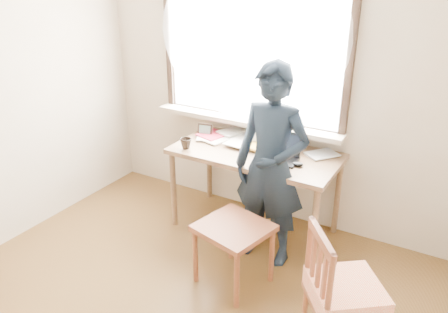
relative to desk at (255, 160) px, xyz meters
The scene contains 13 objects.
room_shell 1.71m from the desk, 92.55° to the right, with size 3.52×4.02×2.61m.
desk is the anchor object (origin of this frame).
laptop 0.28m from the desk, ahead, with size 0.34×0.28×0.21m.
mug_white 0.23m from the desk, 114.86° to the left, with size 0.14×0.14×0.11m, color white.
mug_dark 0.62m from the desk, 156.38° to the right, with size 0.10×0.10×0.09m, color black.
mouse 0.45m from the desk, 13.31° to the right, with size 0.09×0.07×0.04m, color black.
desk_clutter 0.25m from the desk, 130.34° to the left, with size 0.82×0.48×0.04m.
book_a 0.45m from the desk, 143.89° to the left, with size 0.19×0.25×0.02m, color white.
book_b 0.53m from the desk, 30.00° to the left, with size 0.19×0.25×0.02m, color white.
picture_frame 0.60m from the desk, behind, with size 0.14×0.04×0.11m.
work_chair 0.82m from the desk, 74.95° to the right, with size 0.58×0.56×0.50m.
side_chair 1.52m from the desk, 43.44° to the right, with size 0.57×0.57×0.90m.
person 0.44m from the desk, 47.28° to the right, with size 0.60×0.39×1.63m, color black.
Camera 1 is at (1.55, -1.51, 2.24)m, focal length 35.00 mm.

